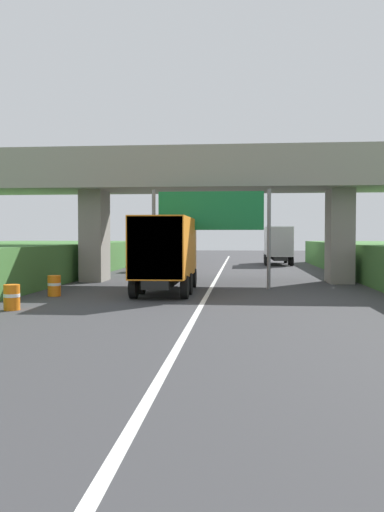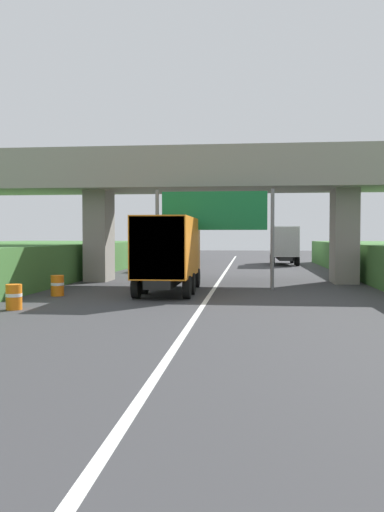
% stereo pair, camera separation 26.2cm
% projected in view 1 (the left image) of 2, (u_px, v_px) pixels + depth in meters
% --- Properties ---
extents(lane_centre_stripe, '(0.20, 91.26, 0.01)m').
position_uv_depth(lane_centre_stripe, '(208.00, 294.00, 24.28)').
color(lane_centre_stripe, white).
rests_on(lane_centre_stripe, ground).
extents(overpass_bridge, '(40.00, 4.80, 7.41)m').
position_uv_depth(overpass_bridge, '(215.00, 184.00, 30.46)').
color(overpass_bridge, gray).
rests_on(overpass_bridge, ground).
extents(overhead_highway_sign, '(5.88, 0.18, 4.91)m').
position_uv_depth(overhead_highway_sign, '(211.00, 216.00, 26.50)').
color(overhead_highway_sign, slate).
rests_on(overhead_highway_sign, ground).
extents(truck_orange, '(2.44, 7.30, 3.44)m').
position_uv_depth(truck_orange, '(167.00, 251.00, 24.51)').
color(truck_orange, black).
rests_on(truck_orange, ground).
extents(truck_white, '(2.44, 7.30, 3.44)m').
position_uv_depth(truck_white, '(278.00, 243.00, 49.35)').
color(truck_white, black).
rests_on(truck_white, ground).
extents(truck_black, '(2.44, 7.30, 3.44)m').
position_uv_depth(truck_black, '(173.00, 243.00, 51.10)').
color(truck_black, black).
rests_on(truck_black, ground).
extents(car_red, '(1.86, 4.10, 1.72)m').
position_uv_depth(car_red, '(154.00, 260.00, 39.97)').
color(car_red, red).
rests_on(car_red, ground).
extents(construction_barrel_3, '(0.57, 0.57, 0.90)m').
position_uv_depth(construction_barrel_3, '(12.00, 297.00, 18.87)').
color(construction_barrel_3, orange).
rests_on(construction_barrel_3, ground).
extents(construction_barrel_4, '(0.57, 0.57, 0.90)m').
position_uv_depth(construction_barrel_4, '(54.00, 286.00, 23.27)').
color(construction_barrel_4, orange).
rests_on(construction_barrel_4, ground).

